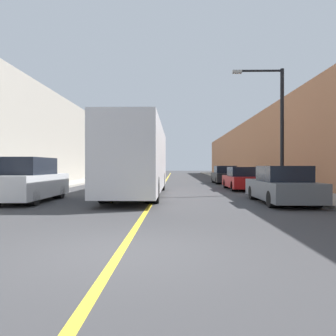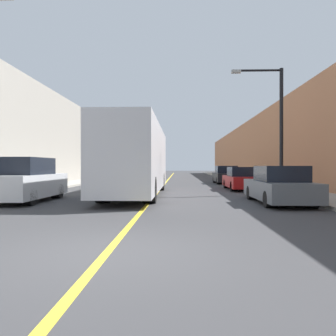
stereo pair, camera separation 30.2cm
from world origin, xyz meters
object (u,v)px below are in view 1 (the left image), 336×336
(bus, at_px, (139,159))
(car_right_far, at_px, (225,175))
(parked_suv_left, at_px, (29,181))
(street_lamp_right, at_px, (277,120))
(car_right_mid, at_px, (241,179))
(car_right_near, at_px, (282,186))

(bus, bearing_deg, car_right_far, 62.34)
(parked_suv_left, bearing_deg, street_lamp_right, 19.38)
(parked_suv_left, bearing_deg, car_right_far, 54.84)
(car_right_mid, xyz_separation_m, car_right_far, (0.10, 7.66, 0.03))
(car_right_mid, relative_size, street_lamp_right, 0.72)
(car_right_far, bearing_deg, street_lamp_right, -83.78)
(car_right_near, distance_m, car_right_mid, 7.57)
(car_right_near, distance_m, car_right_far, 15.23)
(bus, distance_m, car_right_far, 13.38)
(car_right_near, relative_size, street_lamp_right, 0.72)
(car_right_near, xyz_separation_m, car_right_far, (-0.01, 15.23, 0.00))
(car_right_mid, height_order, car_right_far, car_right_far)
(street_lamp_right, bearing_deg, car_right_far, 96.22)
(bus, bearing_deg, car_right_near, -28.98)
(street_lamp_right, bearing_deg, bus, -172.36)
(car_right_near, bearing_deg, car_right_far, 90.05)
(car_right_near, xyz_separation_m, street_lamp_right, (1.17, 4.42, 3.31))
(bus, relative_size, car_right_far, 2.46)
(bus, distance_m, parked_suv_left, 5.44)
(car_right_far, height_order, street_lamp_right, street_lamp_right)
(car_right_far, relative_size, street_lamp_right, 0.71)
(bus, distance_m, street_lamp_right, 7.72)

